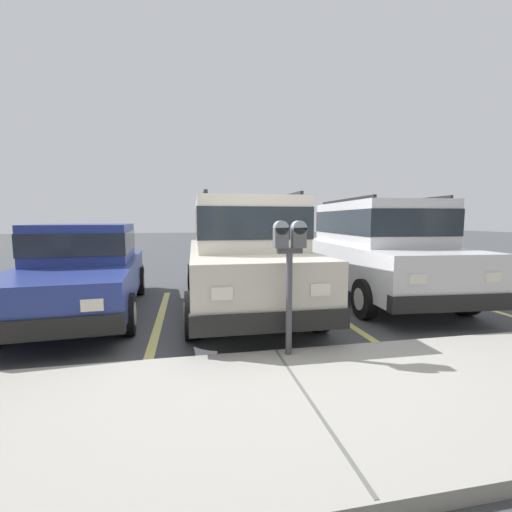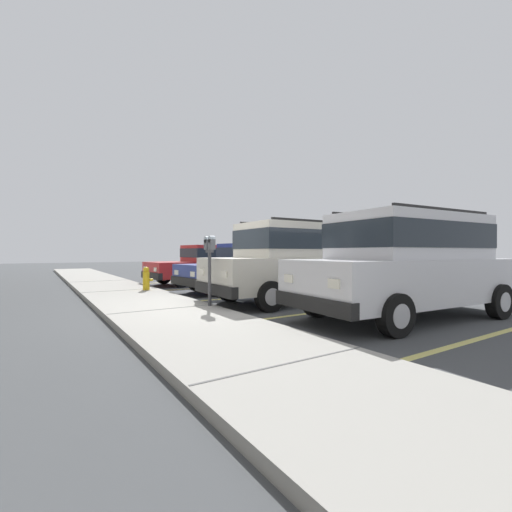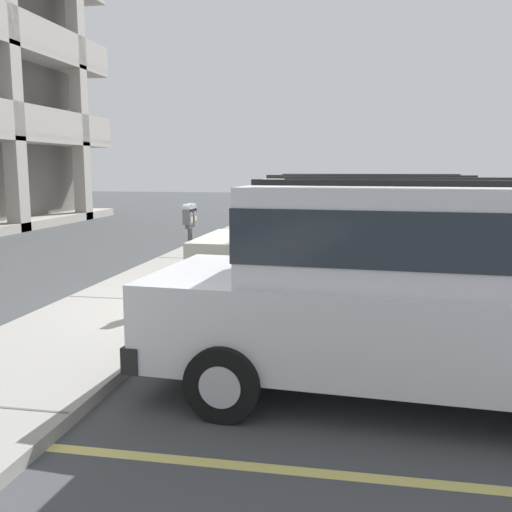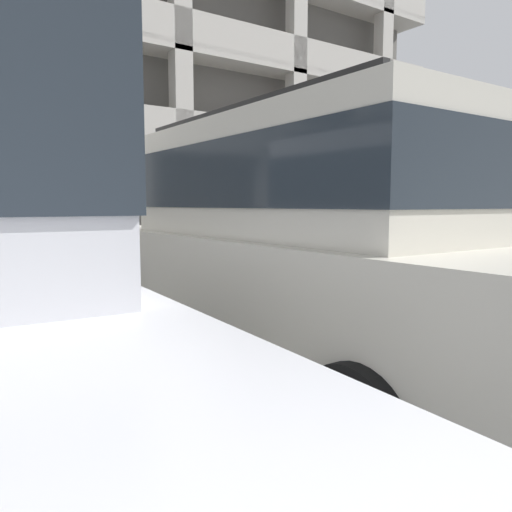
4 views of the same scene
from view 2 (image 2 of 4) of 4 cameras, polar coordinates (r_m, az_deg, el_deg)
ground_plane at (r=7.71m, az=-5.70°, el=-9.17°), size 80.00×80.00×0.10m
sidewalk at (r=7.19m, az=-15.06°, el=-9.01°), size 40.00×2.20×0.12m
parking_stall_lines at (r=9.63m, az=-2.23°, el=-6.88°), size 11.74×4.80×0.01m
silver_suv at (r=8.81m, az=6.90°, el=-0.50°), size 2.07×4.80×2.03m
red_sedan at (r=7.18m, az=24.04°, el=-0.81°), size 2.24×4.90×2.03m
dark_hatchback at (r=11.20m, az=-1.08°, el=-1.63°), size 2.07×4.60×1.54m
blue_coupe at (r=13.89m, az=-8.21°, el=-1.20°), size 2.06×4.59×1.54m
parking_meter_near at (r=7.34m, az=-7.74°, el=0.36°), size 0.35×0.12×1.49m
fire_hydrant at (r=10.87m, az=-17.82°, el=-3.61°), size 0.30×0.30×0.70m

